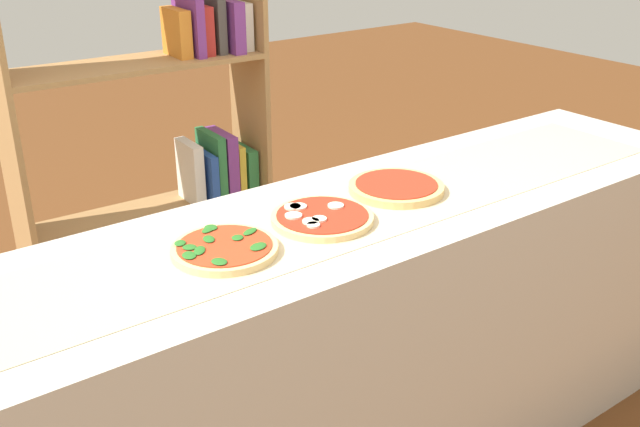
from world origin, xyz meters
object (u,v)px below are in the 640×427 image
at_px(pizza_spinach_0, 224,249).
at_px(pizza_plain_2, 396,187).
at_px(pizza_mozzarella_1, 322,218).
at_px(bookshelf, 175,155).

distance_m(pizza_spinach_0, pizza_plain_2, 0.57).
height_order(pizza_mozzarella_1, bookshelf, bookshelf).
xyz_separation_m(pizza_spinach_0, pizza_mozzarella_1, (0.28, 0.01, -0.00)).
relative_size(pizza_mozzarella_1, bookshelf, 0.15).
xyz_separation_m(pizza_mozzarella_1, bookshelf, (0.09, 1.02, -0.14)).
relative_size(pizza_spinach_0, pizza_plain_2, 0.94).
distance_m(pizza_mozzarella_1, pizza_plain_2, 0.29).
relative_size(pizza_spinach_0, pizza_mozzarella_1, 0.95).
bearing_deg(bookshelf, pizza_mozzarella_1, -94.88).
bearing_deg(pizza_spinach_0, pizza_plain_2, 4.69).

